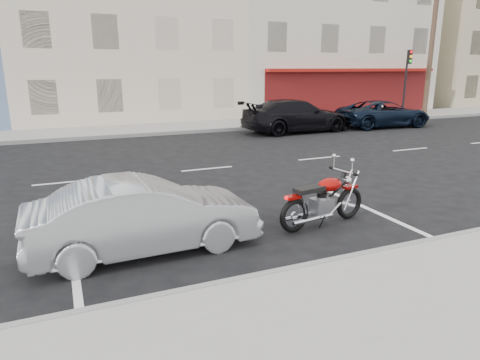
% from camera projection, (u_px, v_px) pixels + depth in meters
% --- Properties ---
extents(ground, '(120.00, 120.00, 0.00)m').
position_uv_depth(ground, '(266.00, 163.00, 13.66)').
color(ground, black).
rests_on(ground, ground).
extents(sidewalk_far, '(80.00, 3.40, 0.15)m').
position_uv_depth(sidewalk_far, '(83.00, 133.00, 19.48)').
color(sidewalk_far, gray).
rests_on(sidewalk_far, ground).
extents(curb_near, '(80.00, 0.12, 0.16)m').
position_uv_depth(curb_near, '(162.00, 299.00, 5.52)').
color(curb_near, gray).
rests_on(curb_near, ground).
extents(curb_far, '(80.00, 0.12, 0.16)m').
position_uv_depth(curb_far, '(86.00, 138.00, 17.96)').
color(curb_far, gray).
rests_on(curb_far, ground).
extents(bldg_cream, '(12.00, 12.00, 11.50)m').
position_uv_depth(bldg_cream, '(118.00, 20.00, 25.92)').
color(bldg_cream, beige).
rests_on(bldg_cream, ground).
extents(bldg_corner, '(14.00, 12.00, 12.50)m').
position_uv_depth(bldg_corner, '(303.00, 20.00, 30.72)').
color(bldg_corner, beige).
rests_on(bldg_corner, ground).
extents(bldg_far_east, '(12.00, 12.00, 11.00)m').
position_uv_depth(bldg_far_east, '(454.00, 36.00, 36.61)').
color(bldg_far_east, tan).
rests_on(bldg_far_east, ground).
extents(utility_pole, '(1.80, 0.30, 9.00)m').
position_uv_depth(utility_pole, '(433.00, 37.00, 25.97)').
color(utility_pole, '#422D1E').
rests_on(utility_pole, sidewalk_far).
extents(traffic_light, '(0.26, 0.30, 3.80)m').
position_uv_depth(traffic_light, '(407.00, 74.00, 25.54)').
color(traffic_light, black).
rests_on(traffic_light, sidewalk_far).
extents(fire_hydrant, '(0.20, 0.20, 0.72)m').
position_uv_depth(fire_hydrant, '(382.00, 109.00, 25.64)').
color(fire_hydrant, beige).
rests_on(fire_hydrant, sidewalk_far).
extents(motorcycle, '(2.05, 0.71, 1.03)m').
position_uv_depth(motorcycle, '(350.00, 196.00, 8.59)').
color(motorcycle, black).
rests_on(motorcycle, ground).
extents(sedan_silver, '(3.77, 1.40, 1.23)m').
position_uv_depth(sedan_silver, '(145.00, 216.00, 7.02)').
color(sedan_silver, '#9B9EA2').
rests_on(sedan_silver, ground).
extents(suv_far, '(4.93, 2.52, 1.33)m').
position_uv_depth(suv_far, '(384.00, 114.00, 21.81)').
color(suv_far, black).
rests_on(suv_far, ground).
extents(car_far, '(5.34, 2.36, 1.52)m').
position_uv_depth(car_far, '(296.00, 116.00, 20.02)').
color(car_far, black).
rests_on(car_far, ground).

